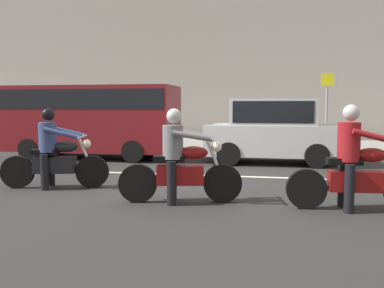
% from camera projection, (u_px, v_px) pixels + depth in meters
% --- Properties ---
extents(ground_plane, '(80.00, 80.00, 0.00)m').
position_uv_depth(ground_plane, '(199.00, 182.00, 8.84)').
color(ground_plane, '#282828').
extents(sidewalk_slab, '(40.00, 4.40, 0.14)m').
position_uv_depth(sidewalk_slab, '(233.00, 144.00, 16.66)').
color(sidewalk_slab, gray).
rests_on(sidewalk_slab, ground_plane).
extents(building_facade, '(40.00, 1.40, 10.12)m').
position_uv_depth(building_facade, '(240.00, 31.00, 19.53)').
color(building_facade, gray).
rests_on(building_facade, ground_plane).
extents(lane_marking_stripe, '(18.00, 0.14, 0.01)m').
position_uv_depth(lane_marking_stripe, '(197.00, 175.00, 9.75)').
color(lane_marking_stripe, silver).
rests_on(lane_marking_stripe, ground_plane).
extents(motorcycle_with_rider_gray, '(2.04, 0.76, 1.56)m').
position_uv_depth(motorcycle_with_rider_gray, '(179.00, 164.00, 6.97)').
color(motorcycle_with_rider_gray, black).
rests_on(motorcycle_with_rider_gray, ground_plane).
extents(motorcycle_with_rider_denim_blue, '(2.07, 0.78, 1.56)m').
position_uv_depth(motorcycle_with_rider_denim_blue, '(54.00, 156.00, 8.20)').
color(motorcycle_with_rider_denim_blue, black).
rests_on(motorcycle_with_rider_denim_blue, ground_plane).
extents(motorcycle_with_rider_crimson, '(2.11, 0.70, 1.63)m').
position_uv_depth(motorcycle_with_rider_crimson, '(355.00, 167.00, 6.46)').
color(motorcycle_with_rider_crimson, black).
rests_on(motorcycle_with_rider_crimson, ground_plane).
extents(parked_hatchback_silver, '(3.66, 1.76, 1.80)m').
position_uv_depth(parked_hatchback_silver, '(272.00, 130.00, 11.72)').
color(parked_hatchback_silver, '#B2B5BA').
rests_on(parked_hatchback_silver, ground_plane).
extents(parked_van_maroon, '(5.18, 1.96, 2.20)m').
position_uv_depth(parked_van_maroon, '(92.00, 116.00, 12.89)').
color(parked_van_maroon, maroon).
rests_on(parked_van_maroon, ground_plane).
extents(street_sign_post, '(0.44, 0.08, 2.63)m').
position_uv_depth(street_sign_post, '(327.00, 102.00, 15.02)').
color(street_sign_post, gray).
rests_on(street_sign_post, sidewalk_slab).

